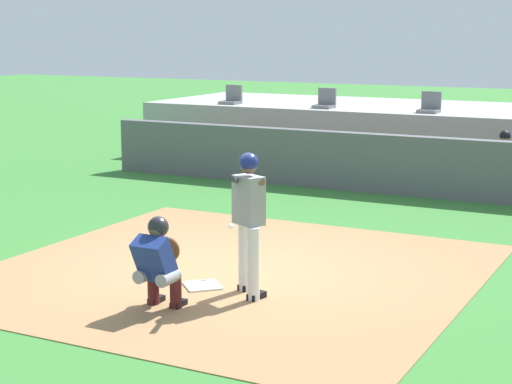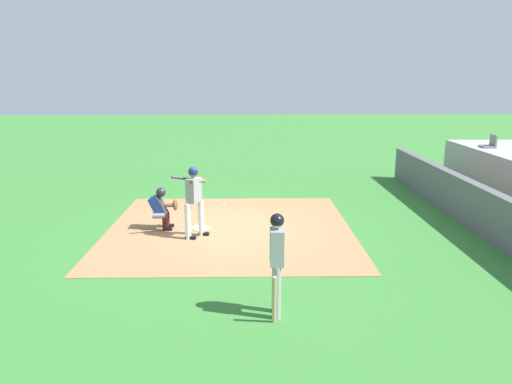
{
  "view_description": "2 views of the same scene",
  "coord_description": "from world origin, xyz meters",
  "px_view_note": "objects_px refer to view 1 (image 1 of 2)",
  "views": [
    {
      "loc": [
        5.48,
        -9.87,
        3.25
      ],
      "look_at": [
        0.0,
        0.7,
        1.0
      ],
      "focal_mm": 59.9,
      "sensor_mm": 36.0,
      "label": 1
    },
    {
      "loc": [
        12.14,
        0.51,
        3.91
      ],
      "look_at": [
        0.0,
        0.7,
        1.0
      ],
      "focal_mm": 33.56,
      "sensor_mm": 36.0,
      "label": 2
    }
  ],
  "objects_px": {
    "stadium_seat_1": "(325,102)",
    "stadium_seat_2": "(430,107)",
    "dugout_player_0": "(502,162)",
    "stadium_seat_0": "(232,99)",
    "catcher_crouched": "(159,259)",
    "home_plate": "(202,286)",
    "batter_at_plate": "(248,215)"
  },
  "relations": [
    {
      "from": "stadium_seat_0",
      "to": "stadium_seat_1",
      "type": "distance_m",
      "value": 2.6
    },
    {
      "from": "dugout_player_0",
      "to": "stadium_seat_0",
      "type": "distance_m",
      "value": 7.63
    },
    {
      "from": "batter_at_plate",
      "to": "dugout_player_0",
      "type": "distance_m",
      "value": 8.31
    },
    {
      "from": "batter_at_plate",
      "to": "dugout_player_0",
      "type": "xyz_separation_m",
      "value": [
        1.41,
        8.18,
        -0.36
      ]
    },
    {
      "from": "catcher_crouched",
      "to": "stadium_seat_0",
      "type": "bearing_deg",
      "value": 114.98
    },
    {
      "from": "batter_at_plate",
      "to": "stadium_seat_0",
      "type": "bearing_deg",
      "value": 119.97
    },
    {
      "from": "catcher_crouched",
      "to": "stadium_seat_1",
      "type": "bearing_deg",
      "value": 103.09
    },
    {
      "from": "dugout_player_0",
      "to": "home_plate",
      "type": "bearing_deg",
      "value": -104.46
    },
    {
      "from": "home_plate",
      "to": "stadium_seat_1",
      "type": "bearing_deg",
      "value": 104.33
    },
    {
      "from": "home_plate",
      "to": "stadium_seat_1",
      "type": "xyz_separation_m",
      "value": [
        -2.6,
        10.18,
        1.51
      ]
    },
    {
      "from": "stadium_seat_0",
      "to": "stadium_seat_2",
      "type": "distance_m",
      "value": 5.2
    },
    {
      "from": "home_plate",
      "to": "catcher_crouched",
      "type": "bearing_deg",
      "value": -90.37
    },
    {
      "from": "stadium_seat_1",
      "to": "batter_at_plate",
      "type": "bearing_deg",
      "value": -72.14
    },
    {
      "from": "batter_at_plate",
      "to": "stadium_seat_1",
      "type": "relative_size",
      "value": 3.76
    },
    {
      "from": "stadium_seat_2",
      "to": "home_plate",
      "type": "bearing_deg",
      "value": -90.0
    },
    {
      "from": "dugout_player_0",
      "to": "stadium_seat_2",
      "type": "height_order",
      "value": "stadium_seat_2"
    },
    {
      "from": "stadium_seat_0",
      "to": "catcher_crouched",
      "type": "bearing_deg",
      "value": -65.02
    },
    {
      "from": "catcher_crouched",
      "to": "stadium_seat_0",
      "type": "relative_size",
      "value": 4.14
    },
    {
      "from": "batter_at_plate",
      "to": "catcher_crouched",
      "type": "height_order",
      "value": "batter_at_plate"
    },
    {
      "from": "stadium_seat_0",
      "to": "batter_at_plate",
      "type": "bearing_deg",
      "value": -60.03
    },
    {
      "from": "stadium_seat_0",
      "to": "stadium_seat_2",
      "type": "relative_size",
      "value": 1.0
    },
    {
      "from": "home_plate",
      "to": "batter_at_plate",
      "type": "height_order",
      "value": "batter_at_plate"
    },
    {
      "from": "home_plate",
      "to": "stadium_seat_1",
      "type": "height_order",
      "value": "stadium_seat_1"
    },
    {
      "from": "stadium_seat_2",
      "to": "stadium_seat_0",
      "type": "bearing_deg",
      "value": 180.0
    },
    {
      "from": "catcher_crouched",
      "to": "stadium_seat_1",
      "type": "height_order",
      "value": "stadium_seat_1"
    },
    {
      "from": "stadium_seat_1",
      "to": "stadium_seat_0",
      "type": "bearing_deg",
      "value": 180.0
    },
    {
      "from": "catcher_crouched",
      "to": "stadium_seat_0",
      "type": "xyz_separation_m",
      "value": [
        -5.19,
        11.15,
        0.93
      ]
    },
    {
      "from": "catcher_crouched",
      "to": "stadium_seat_2",
      "type": "bearing_deg",
      "value": 89.97
    },
    {
      "from": "dugout_player_0",
      "to": "stadium_seat_2",
      "type": "bearing_deg",
      "value": 135.91
    },
    {
      "from": "catcher_crouched",
      "to": "stadium_seat_0",
      "type": "height_order",
      "value": "stadium_seat_0"
    },
    {
      "from": "batter_at_plate",
      "to": "stadium_seat_1",
      "type": "xyz_separation_m",
      "value": [
        -3.29,
        10.22,
        0.5
      ]
    },
    {
      "from": "stadium_seat_1",
      "to": "stadium_seat_2",
      "type": "bearing_deg",
      "value": 0.0
    }
  ]
}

